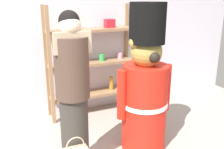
% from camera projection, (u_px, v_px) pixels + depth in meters
% --- Properties ---
extents(back_wall, '(6.40, 0.12, 2.60)m').
position_uv_depth(back_wall, '(61.00, 30.00, 3.84)').
color(back_wall, silver).
rests_on(back_wall, ground_plane).
extents(merchandise_shelf, '(1.37, 0.35, 1.68)m').
position_uv_depth(merchandise_shelf, '(92.00, 60.00, 3.93)').
color(merchandise_shelf, '#93704C').
rests_on(merchandise_shelf, ground_plane).
extents(teddy_bear_guard, '(0.71, 0.55, 1.73)m').
position_uv_depth(teddy_bear_guard, '(145.00, 88.00, 2.99)').
color(teddy_bear_guard, red).
rests_on(teddy_bear_guard, ground_plane).
extents(person_shopper, '(0.35, 0.33, 1.67)m').
position_uv_depth(person_shopper, '(73.00, 94.00, 2.52)').
color(person_shopper, '#38332D').
rests_on(person_shopper, ground_plane).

